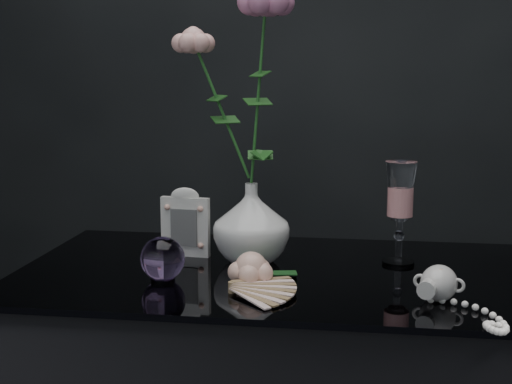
% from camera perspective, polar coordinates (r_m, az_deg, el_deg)
% --- Properties ---
extents(vase, '(0.18, 0.18, 0.17)m').
position_cam_1_polar(vase, '(1.47, -0.38, -2.50)').
color(vase, white).
rests_on(vase, table).
extents(wine_glass, '(0.07, 0.07, 0.21)m').
position_cam_1_polar(wine_glass, '(1.48, 11.44, -1.69)').
color(wine_glass, white).
rests_on(wine_glass, table).
extents(picture_frame, '(0.12, 0.10, 0.15)m').
position_cam_1_polar(picture_frame, '(1.53, -5.67, -2.39)').
color(picture_frame, silver).
rests_on(picture_frame, table).
extents(paperweight, '(0.11, 0.11, 0.08)m').
position_cam_1_polar(paperweight, '(1.36, -7.48, -5.31)').
color(paperweight, '#AF82D3').
rests_on(paperweight, table).
extents(paper_fan, '(0.29, 0.26, 0.02)m').
position_cam_1_polar(paper_fan, '(1.29, -1.93, -7.54)').
color(paper_fan, '#FBE6C9').
rests_on(paper_fan, table).
extents(loose_rose, '(0.20, 0.22, 0.06)m').
position_cam_1_polar(loose_rose, '(1.32, -0.40, -6.15)').
color(loose_rose, '#F7B69F').
rests_on(loose_rose, table).
extents(pearl_jar, '(0.27, 0.28, 0.07)m').
position_cam_1_polar(pearl_jar, '(1.28, 14.43, -6.95)').
color(pearl_jar, silver).
rests_on(pearl_jar, table).
extents(roses, '(0.23, 0.12, 0.46)m').
position_cam_1_polar(roses, '(1.45, -1.20, 8.81)').
color(roses, '#F0A79D').
rests_on(roses, vase).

